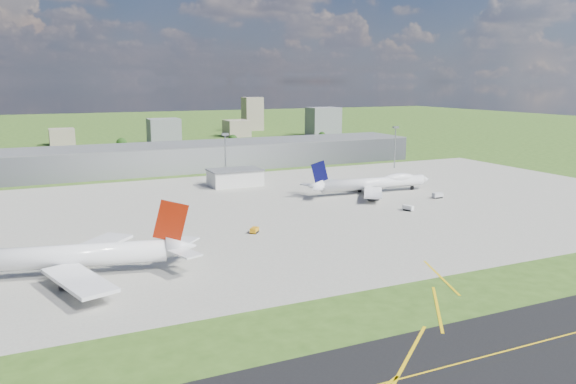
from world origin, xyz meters
name	(u,v)px	position (x,y,z in m)	size (l,w,h in m)	color
ground	(191,173)	(0.00, 150.00, 0.00)	(1400.00, 1400.00, 0.00)	#325019
apron	(283,209)	(10.00, 40.00, 0.04)	(360.00, 190.00, 0.08)	gray
terminal	(184,157)	(0.00, 165.00, 7.50)	(300.00, 42.00, 15.00)	gray
ops_building	(235,178)	(10.00, 100.00, 4.00)	(26.00, 16.00, 8.00)	silver
mast_center	(225,148)	(10.00, 115.00, 17.71)	(3.50, 2.00, 25.90)	gray
mast_east	(395,140)	(120.00, 115.00, 17.71)	(3.50, 2.00, 25.90)	gray
airliner_red_twin	(63,257)	(-79.08, -11.11, 5.48)	(74.31, 57.02, 20.58)	white
airliner_blue_quad	(373,183)	(63.89, 53.03, 4.81)	(66.32, 51.96, 17.32)	white
tug_yellow	(254,230)	(-14.96, 9.02, 0.99)	(4.27, 4.45, 1.92)	orange
van_white_near	(408,208)	(55.87, 14.67, 1.17)	(3.42, 4.86, 2.31)	white
van_white_far	(438,196)	(83.97, 30.10, 1.29)	(5.10, 2.66, 2.56)	silver
bldg_cw	(62,137)	(-60.00, 340.00, 7.00)	(20.00, 18.00, 14.00)	gray
bldg_c	(164,131)	(20.00, 310.00, 11.00)	(26.00, 20.00, 22.00)	slate
bldg_ce	(237,128)	(100.00, 350.00, 8.00)	(22.00, 24.00, 16.00)	gray
bldg_e	(323,122)	(180.00, 320.00, 14.00)	(30.00, 22.00, 28.00)	slate
bldg_tall_e	(252,114)	(140.00, 410.00, 18.00)	(20.00, 18.00, 36.00)	gray
tree_c	(122,143)	(-20.00, 280.00, 5.84)	(8.10, 8.10, 9.90)	#382314
tree_e	(233,139)	(70.00, 275.00, 5.51)	(7.65, 7.65, 9.35)	#382314
tree_far_e	(322,135)	(160.00, 285.00, 4.53)	(6.30, 6.30, 7.70)	#382314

